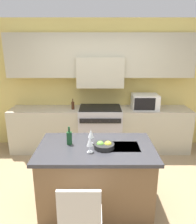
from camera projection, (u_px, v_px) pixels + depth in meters
ground_plane at (101, 200)px, 3.17m from camera, size 10.00×10.00×0.00m
back_cabinetry at (100, 74)px, 4.56m from camera, size 10.00×0.46×2.70m
back_counter at (100, 129)px, 4.65m from camera, size 3.72×0.62×0.91m
range_stove at (100, 129)px, 4.63m from camera, size 0.88×0.70×0.94m
microwave at (144, 102)px, 4.48m from camera, size 0.53×0.43×0.30m
kitchen_island at (96, 176)px, 2.96m from camera, size 1.51×0.93×0.90m
island_chair at (80, 220)px, 2.11m from camera, size 0.42×0.40×0.93m
wine_bottle at (69, 138)px, 2.87m from camera, size 0.07×0.07×0.24m
wine_glass_near at (89, 142)px, 2.64m from camera, size 0.08×0.08×0.20m
wine_glass_far at (90, 134)px, 2.87m from camera, size 0.08×0.08×0.20m
fruit_bowl at (104, 146)px, 2.77m from camera, size 0.26×0.26×0.10m
oil_bottle_on_counter at (72, 105)px, 4.45m from camera, size 0.06×0.06×0.22m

